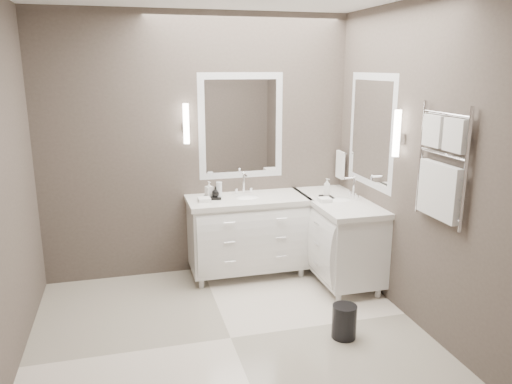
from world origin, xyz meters
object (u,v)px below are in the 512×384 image
object	(u,v)px
vanity_back	(248,231)
vanity_right	(337,234)
towel_ladder	(441,171)
waste_bin	(344,321)

from	to	relation	value
vanity_back	vanity_right	distance (m)	0.93
vanity_back	vanity_right	xyz separation A→B (m)	(0.88, -0.33, 0.00)
vanity_right	towel_ladder	bearing A→B (deg)	-80.16
vanity_back	vanity_right	size ratio (longest dim) A/B	1.00
waste_bin	vanity_right	bearing A→B (deg)	69.28
towel_ladder	waste_bin	xyz separation A→B (m)	(-0.65, 0.18, -1.25)
towel_ladder	vanity_back	bearing A→B (deg)	124.10
vanity_back	waste_bin	size ratio (longest dim) A/B	4.42
vanity_back	towel_ladder	distance (m)	2.16
vanity_right	waste_bin	bearing A→B (deg)	-110.72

